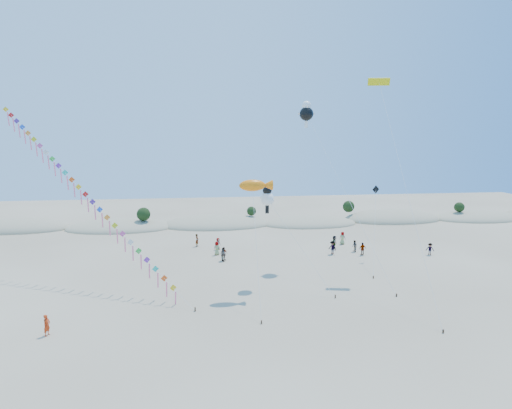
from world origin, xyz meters
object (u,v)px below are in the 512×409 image
at_px(fish_kite, 256,186).
at_px(parafoil_kite, 380,85).
at_px(flyer_foreground, 47,325).
at_px(kite_train, 79,189).

height_order(fish_kite, parafoil_kite, parafoil_kite).
bearing_deg(fish_kite, flyer_foreground, -156.39).
bearing_deg(flyer_foreground, fish_kite, -45.65).
height_order(kite_train, parafoil_kite, parafoil_kite).
bearing_deg(flyer_foreground, parafoil_kite, -46.95).
bearing_deg(kite_train, fish_kite, -18.14).
height_order(kite_train, flyer_foreground, kite_train).
xyz_separation_m(kite_train, flyer_foreground, (0.50, -13.11, -8.82)).
relative_size(parafoil_kite, flyer_foreground, 12.93).
xyz_separation_m(kite_train, fish_kite, (17.43, -5.71, 0.70)).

